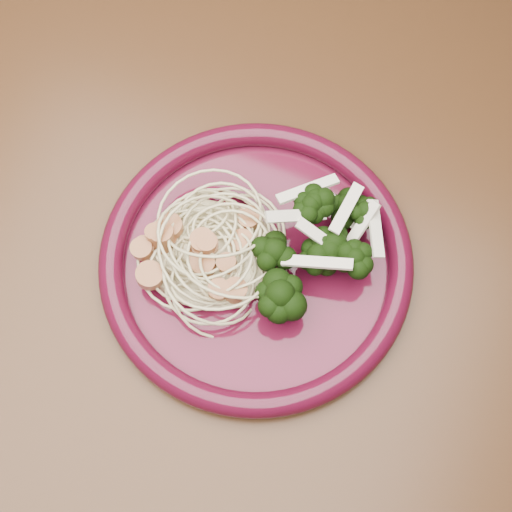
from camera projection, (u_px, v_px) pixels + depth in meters
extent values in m
plane|color=#53321C|center=(285.00, 424.00, 1.30)|extent=(3.50, 3.50, 0.00)
cube|color=#472814|center=(317.00, 295.00, 0.63)|extent=(1.20, 0.80, 0.04)
cylinder|color=#472814|center=(66.00, 61.00, 1.18)|extent=(0.06, 0.06, 0.71)
cylinder|color=#470B1F|center=(256.00, 263.00, 0.61)|extent=(0.32, 0.32, 0.01)
torus|color=#470B1E|center=(256.00, 260.00, 0.61)|extent=(0.33, 0.33, 0.02)
ellipsoid|color=beige|center=(208.00, 250.00, 0.60)|extent=(0.14, 0.13, 0.03)
ellipsoid|color=black|center=(316.00, 260.00, 0.59)|extent=(0.11, 0.15, 0.05)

